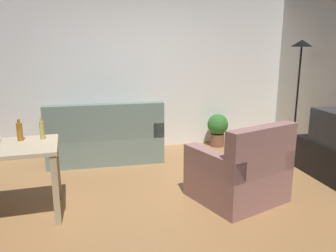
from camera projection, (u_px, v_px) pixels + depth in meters
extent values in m
cube|color=#9E7042|center=(169.00, 200.00, 3.89)|extent=(5.20, 4.40, 0.02)
cube|color=white|center=(140.00, 69.00, 5.66)|extent=(5.20, 0.10, 2.70)
cube|color=slate|center=(106.00, 146.00, 5.27)|extent=(1.70, 0.84, 0.40)
cube|color=slate|center=(105.00, 122.00, 4.84)|extent=(1.70, 0.16, 0.52)
cube|color=slate|center=(154.00, 124.00, 5.36)|extent=(0.16, 0.84, 0.22)
cube|color=slate|center=(52.00, 129.00, 5.03)|extent=(0.16, 0.84, 0.22)
cube|color=black|center=(333.00, 162.00, 4.44)|extent=(0.44, 1.10, 0.48)
cylinder|color=black|center=(292.00, 156.00, 5.38)|extent=(0.26, 0.26, 0.03)
cylinder|color=black|center=(297.00, 103.00, 5.18)|extent=(0.03, 0.03, 1.68)
cone|color=black|center=(302.00, 43.00, 4.97)|extent=(0.32, 0.32, 0.10)
cube|color=tan|center=(56.00, 191.00, 3.26)|extent=(0.06, 0.06, 0.72)
cube|color=tan|center=(57.00, 169.00, 3.84)|extent=(0.06, 0.06, 0.72)
cylinder|color=brown|center=(217.00, 140.00, 5.94)|extent=(0.24, 0.24, 0.22)
sphere|color=#2D6B28|center=(218.00, 124.00, 5.87)|extent=(0.36, 0.36, 0.36)
cube|color=#996B66|center=(236.00, 182.00, 3.89)|extent=(1.14, 1.10, 0.40)
cube|color=#8C625D|center=(262.00, 151.00, 3.51)|extent=(0.90, 0.46, 0.52)
cube|color=#926661|center=(260.00, 151.00, 4.01)|extent=(0.44, 0.84, 0.22)
cube|color=#926661|center=(212.00, 162.00, 3.62)|extent=(0.44, 0.84, 0.22)
cylinder|color=#9E6019|center=(20.00, 132.00, 3.51)|extent=(0.06, 0.06, 0.19)
cylinder|color=#9E6019|center=(19.00, 121.00, 3.48)|extent=(0.03, 0.03, 0.04)
cylinder|color=#BCB24C|center=(42.00, 130.00, 3.55)|extent=(0.05, 0.05, 0.20)
cylinder|color=#BCB24C|center=(41.00, 119.00, 3.52)|extent=(0.02, 0.02, 0.04)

